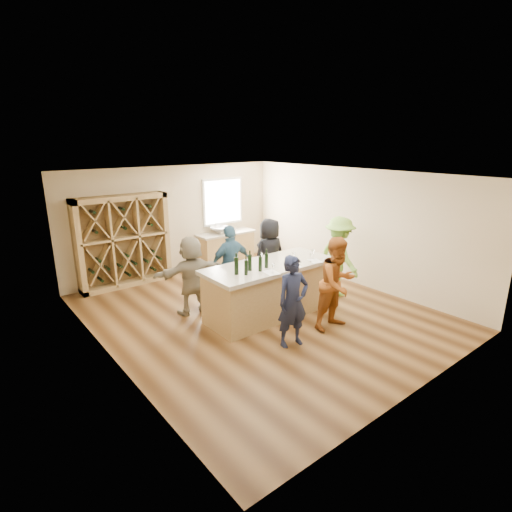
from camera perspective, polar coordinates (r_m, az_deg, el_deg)
floor at (r=8.38m, az=0.32°, el=-8.32°), size 6.00×7.00×0.10m
ceiling at (r=7.63m, az=0.36°, el=11.86°), size 6.00×7.00×0.10m
wall_back at (r=10.80m, az=-11.63°, el=5.12°), size 6.00×0.10×2.80m
wall_front at (r=5.72m, az=23.44°, el=-6.10°), size 6.00×0.10×2.80m
wall_left at (r=6.50m, az=-21.11°, el=-3.19°), size 0.10×7.00×2.80m
wall_right at (r=10.03m, az=14.06°, el=4.10°), size 0.10×7.00×2.80m
window_frame at (r=11.42m, az=-4.80°, el=7.78°), size 1.30×0.06×1.30m
window_pane at (r=11.39m, az=-4.70°, el=7.76°), size 1.18×0.01×1.18m
wine_rack at (r=10.04m, az=-18.40°, el=1.99°), size 2.20×0.45×2.20m
back_counter_base at (r=11.42m, az=-4.30°, el=1.02°), size 1.60×0.58×0.86m
back_counter_top at (r=11.31m, az=-4.35°, el=3.27°), size 1.70×0.62×0.06m
sink at (r=11.17m, az=-5.21°, el=3.73°), size 0.54×0.54×0.19m
faucet at (r=11.31m, az=-5.72°, el=4.17°), size 0.02×0.02×0.30m
tasting_counter_base at (r=8.08m, az=1.91°, el=-5.06°), size 2.60×1.00×1.00m
tasting_counter_top at (r=7.89m, az=1.95°, el=-1.41°), size 2.72×1.12×0.08m
wine_bottle_a at (r=7.24m, az=-2.81°, el=-1.41°), size 0.09×0.09×0.33m
wine_bottle_b at (r=7.22m, az=-1.43°, el=-1.66°), size 0.07×0.07×0.27m
wine_bottle_c at (r=7.45m, az=-0.88°, el=-0.95°), size 0.09×0.09×0.31m
wine_bottle_d at (r=7.42m, az=0.61°, el=-1.13°), size 0.09×0.09×0.28m
wine_bottle_e at (r=7.61m, az=1.50°, el=-0.65°), size 0.09×0.09×0.29m
wine_glass_a at (r=7.32m, az=2.41°, el=-1.81°), size 0.08×0.08×0.18m
wine_glass_b at (r=7.65m, az=4.86°, el=-0.99°), size 0.09×0.09×0.19m
wine_glass_c at (r=8.08m, az=7.86°, el=-0.26°), size 0.08×0.08×0.16m
wine_glass_d at (r=8.03m, az=5.37°, el=-0.17°), size 0.09×0.09×0.19m
wine_glass_e at (r=8.27m, az=8.15°, el=0.28°), size 0.08×0.08×0.20m
tasting_menu_a at (r=7.38m, az=2.22°, el=-2.38°), size 0.29×0.35×0.00m
tasting_menu_b at (r=7.80m, az=5.50°, el=-1.40°), size 0.31×0.36×0.00m
tasting_menu_c at (r=8.16m, az=8.44°, el=-0.69°), size 0.31×0.36×0.00m
person_near_left at (r=6.83m, az=5.29°, el=-6.49°), size 0.66×0.53×1.61m
person_near_right at (r=7.56m, az=11.54°, el=-3.86°), size 0.86×0.48×1.76m
person_server at (r=9.17m, az=11.74°, el=-0.07°), size 0.76×1.26×1.81m
person_far_mid at (r=8.59m, az=-3.59°, el=-1.21°), size 1.03×0.57×1.72m
person_far_right at (r=9.28m, az=1.94°, el=0.15°), size 0.87×0.59×1.72m
person_far_left at (r=8.17m, az=-9.22°, el=-2.71°), size 1.54×0.65×1.62m
wine_glass_f at (r=7.97m, az=0.75°, el=-0.25°), size 0.07×0.07×0.18m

